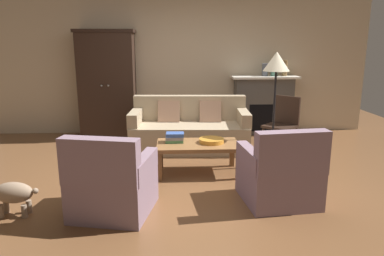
{
  "coord_description": "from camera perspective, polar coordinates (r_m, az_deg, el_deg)",
  "views": [
    {
      "loc": [
        -0.17,
        -4.55,
        1.74
      ],
      "look_at": [
        0.08,
        0.47,
        0.55
      ],
      "focal_mm": 33.86,
      "sensor_mm": 36.0,
      "label": 1
    }
  ],
  "objects": [
    {
      "name": "mantel_vase_jade",
      "position": [
        7.11,
        12.82,
        8.73
      ],
      "size": [
        0.13,
        0.13,
        0.18
      ],
      "primitive_type": "cylinder",
      "color": "slate",
      "rests_on": "fireplace"
    },
    {
      "name": "book_stack",
      "position": [
        4.92,
        -2.76,
        -1.51
      ],
      "size": [
        0.26,
        0.18,
        0.13
      ],
      "color": "#427A4C",
      "rests_on": "coffee_table"
    },
    {
      "name": "fruit_bowl",
      "position": [
        4.9,
        3.1,
        -2.0
      ],
      "size": [
        0.34,
        0.34,
        0.06
      ],
      "primitive_type": "cylinder",
      "color": "orange",
      "rests_on": "coffee_table"
    },
    {
      "name": "ground_plane",
      "position": [
        4.88,
        -0.65,
        -7.6
      ],
      "size": [
        9.6,
        9.6,
        0.0
      ],
      "primitive_type": "plane",
      "color": "brown"
    },
    {
      "name": "fireplace",
      "position": [
        7.16,
        11.13,
        3.65
      ],
      "size": [
        1.26,
        0.48,
        1.12
      ],
      "color": "#4C4947",
      "rests_on": "ground"
    },
    {
      "name": "coffee_table",
      "position": [
        4.89,
        0.92,
        -3.04
      ],
      "size": [
        1.1,
        0.6,
        0.42
      ],
      "color": "olive",
      "rests_on": "ground"
    },
    {
      "name": "armchair_near_left",
      "position": [
        3.85,
        -12.54,
        -8.74
      ],
      "size": [
        0.91,
        0.91,
        0.88
      ],
      "color": "gray",
      "rests_on": "ground"
    },
    {
      "name": "mantel_vase_slate",
      "position": [
        7.06,
        11.41,
        8.98
      ],
      "size": [
        0.11,
        0.11,
        0.24
      ],
      "primitive_type": "cylinder",
      "color": "#565B66",
      "rests_on": "fireplace"
    },
    {
      "name": "dog",
      "position": [
        4.19,
        -26.74,
        -9.14
      ],
      "size": [
        0.57,
        0.22,
        0.39
      ],
      "color": "gray",
      "rests_on": "ground"
    },
    {
      "name": "back_wall",
      "position": [
        7.11,
        -1.49,
        10.57
      ],
      "size": [
        7.2,
        0.1,
        2.8
      ],
      "primitive_type": "cube",
      "color": "beige",
      "rests_on": "ground"
    },
    {
      "name": "armchair_near_right",
      "position": [
        4.13,
        13.7,
        -7.28
      ],
      "size": [
        0.85,
        0.85,
        0.88
      ],
      "color": "gray",
      "rests_on": "ground"
    },
    {
      "name": "side_chair_wooden",
      "position": [
        6.03,
        14.15,
        1.15
      ],
      "size": [
        0.62,
        0.62,
        0.9
      ],
      "color": "black",
      "rests_on": "ground"
    },
    {
      "name": "couch",
      "position": [
        6.02,
        -0.39,
        -0.37
      ],
      "size": [
        1.96,
        0.94,
        0.86
      ],
      "color": "tan",
      "rests_on": "ground"
    },
    {
      "name": "mantel_vase_bronze",
      "position": [
        7.16,
        14.4,
        9.13
      ],
      "size": [
        0.1,
        0.1,
        0.3
      ],
      "primitive_type": "cylinder",
      "color": "olive",
      "rests_on": "fireplace"
    },
    {
      "name": "floor_lamp",
      "position": [
        5.1,
        13.13,
        9.14
      ],
      "size": [
        0.36,
        0.36,
        1.62
      ],
      "color": "black",
      "rests_on": "ground"
    },
    {
      "name": "armoire",
      "position": [
        6.92,
        -13.14,
        6.74
      ],
      "size": [
        1.06,
        0.57,
        1.97
      ],
      "color": "black",
      "rests_on": "ground"
    }
  ]
}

